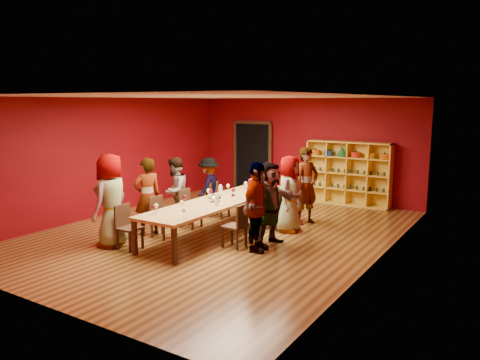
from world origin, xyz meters
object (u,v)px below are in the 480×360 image
at_px(person_left_3, 209,187).
at_px(wine_bottle, 263,184).
at_px(chair_person_right_1, 238,224).
at_px(person_right_4, 307,186).
at_px(person_left_0, 111,200).
at_px(person_right_1, 256,207).
at_px(spittoon_bowl, 215,198).
at_px(person_right_3, 289,194).
at_px(chair_person_left_1, 160,215).
at_px(person_left_1, 147,197).
at_px(chair_person_right_4, 293,201).
at_px(chair_person_right_3, 276,208).
at_px(chair_person_right_2, 252,218).
at_px(chair_person_left_3, 217,198).
at_px(tasting_table, 221,202).
at_px(person_left_2, 175,191).
at_px(chair_person_left_0, 127,224).
at_px(shelving_unit, 348,170).
at_px(person_right_2, 269,203).
at_px(chair_person_left_2, 188,206).

bearing_deg(person_left_3, wine_bottle, 98.14).
height_order(chair_person_right_1, person_right_4, person_right_4).
bearing_deg(person_left_0, person_right_1, 103.45).
bearing_deg(spittoon_bowl, person_right_4, 56.68).
bearing_deg(person_left_3, person_right_3, 75.16).
height_order(person_left_0, chair_person_left_1, person_left_0).
height_order(person_left_0, person_left_1, person_left_0).
bearing_deg(chair_person_right_1, chair_person_right_4, 90.00).
xyz_separation_m(chair_person_right_3, wine_bottle, (-0.71, 0.66, 0.39)).
distance_m(person_left_0, chair_person_right_2, 2.89).
relative_size(person_left_0, chair_person_left_3, 2.11).
bearing_deg(person_right_1, tasting_table, 53.48).
distance_m(person_left_0, person_left_2, 1.95).
bearing_deg(chair_person_left_0, tasting_table, 65.11).
relative_size(chair_person_right_4, person_right_4, 0.49).
xyz_separation_m(person_right_4, spittoon_bowl, (-1.29, -1.96, -0.10)).
bearing_deg(person_left_1, shelving_unit, 177.60).
distance_m(chair_person_left_0, spittoon_bowl, 1.99).
distance_m(shelving_unit, spittoon_bowl, 4.74).
relative_size(tasting_table, chair_person_right_4, 5.06).
bearing_deg(chair_person_right_4, wine_bottle, -164.67).
xyz_separation_m(person_right_2, person_right_4, (-0.06, 1.95, 0.06)).
distance_m(person_right_2, spittoon_bowl, 1.35).
distance_m(chair_person_left_1, chair_person_left_3, 2.13).
relative_size(shelving_unit, chair_person_left_0, 2.70).
bearing_deg(chair_person_right_4, chair_person_left_1, -123.52).
relative_size(person_left_1, wine_bottle, 4.97).
bearing_deg(person_left_2, chair_person_left_3, 147.16).
bearing_deg(person_right_4, wine_bottle, 122.95).
distance_m(person_right_3, wine_bottle, 1.23).
bearing_deg(chair_person_left_0, person_left_3, 94.54).
relative_size(person_left_0, chair_person_left_1, 2.11).
height_order(shelving_unit, person_left_2, shelving_unit).
height_order(chair_person_right_2, wine_bottle, wine_bottle).
height_order(chair_person_left_1, chair_person_left_2, same).
bearing_deg(person_right_1, wine_bottle, 18.32).
distance_m(chair_person_left_1, person_right_3, 2.89).
distance_m(person_left_3, chair_person_right_3, 2.09).
xyz_separation_m(chair_person_left_2, person_right_2, (2.24, -0.17, 0.36)).
relative_size(tasting_table, chair_person_right_2, 5.06).
relative_size(chair_person_left_1, chair_person_right_1, 1.00).
bearing_deg(person_left_2, chair_person_right_1, 58.19).
height_order(person_left_0, person_right_2, person_left_0).
xyz_separation_m(chair_person_left_1, person_right_1, (2.25, 0.27, 0.39)).
relative_size(chair_person_left_3, person_left_3, 0.59).
relative_size(person_right_1, chair_person_right_4, 1.98).
xyz_separation_m(person_right_1, person_right_2, (-0.00, 0.53, -0.02)).
height_order(chair_person_right_1, person_right_1, person_right_1).
bearing_deg(person_right_1, chair_person_left_3, 42.23).
xyz_separation_m(chair_person_left_1, chair_person_right_3, (1.82, 1.90, 0.00)).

